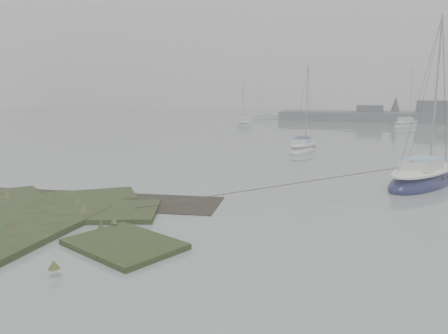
% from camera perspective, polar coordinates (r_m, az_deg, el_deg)
% --- Properties ---
extents(ground, '(160.00, 160.00, 0.00)m').
position_cam_1_polar(ground, '(43.09, 6.46, 3.47)').
color(ground, slate).
rests_on(ground, ground).
extents(sailboat_main, '(5.13, 6.80, 9.31)m').
position_cam_1_polar(sailboat_main, '(24.91, 24.51, -1.49)').
color(sailboat_main, '#13153A').
rests_on(sailboat_main, ground).
extents(sailboat_white, '(2.53, 5.46, 7.42)m').
position_cam_1_polar(sailboat_white, '(35.68, 10.29, 2.39)').
color(sailboat_white, silver).
rests_on(sailboat_white, ground).
extents(sailboat_far_a, '(3.48, 5.46, 7.34)m').
position_cam_1_polar(sailboat_far_a, '(59.83, 2.62, 5.57)').
color(sailboat_far_a, '#A3A9AC').
rests_on(sailboat_far_a, ground).
extents(sailboat_far_b, '(4.78, 6.14, 8.44)m').
position_cam_1_polar(sailboat_far_b, '(62.61, 22.70, 5.04)').
color(sailboat_far_b, silver).
rests_on(sailboat_far_b, ground).
extents(sailboat_far_c, '(5.31, 1.92, 7.41)m').
position_cam_1_polar(sailboat_far_c, '(75.89, 5.51, 6.48)').
color(sailboat_far_c, '#A9ADB2').
rests_on(sailboat_far_c, ground).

